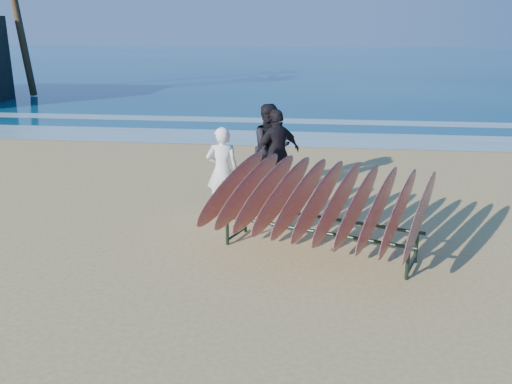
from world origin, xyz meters
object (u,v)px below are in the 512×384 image
(person_white, at_px, (222,171))
(person_dark_a, at_px, (271,148))
(surfboard_rack, at_px, (319,200))
(person_dark_b, at_px, (277,152))

(person_white, distance_m, person_dark_a, 1.80)
(surfboard_rack, xyz_separation_m, person_white, (-1.88, 1.78, -0.06))
(person_white, bearing_deg, surfboard_rack, 128.21)
(person_white, distance_m, person_dark_b, 1.68)
(surfboard_rack, relative_size, person_dark_a, 1.96)
(surfboard_rack, xyz_separation_m, person_dark_a, (-1.11, 3.41, 0.06))
(surfboard_rack, height_order, person_dark_b, person_dark_b)
(person_dark_a, bearing_deg, person_dark_b, -94.34)
(person_dark_b, bearing_deg, person_white, 19.65)
(surfboard_rack, distance_m, person_dark_a, 3.58)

